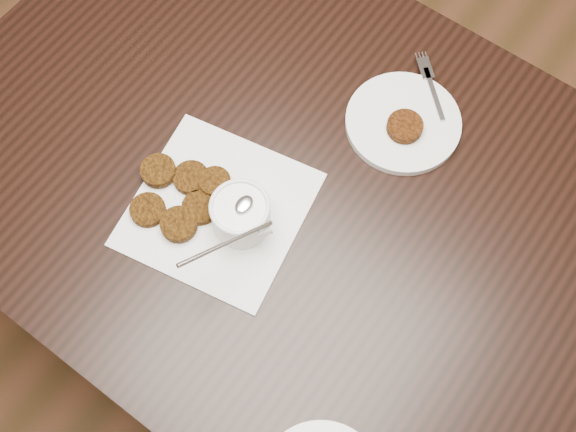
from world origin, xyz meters
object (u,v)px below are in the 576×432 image
(sauce_ramekin, at_px, (239,206))
(plate_with_patty, at_px, (404,120))
(table, at_px, (312,274))
(napkin, at_px, (218,209))

(sauce_ramekin, height_order, plate_with_patty, sauce_ramekin)
(sauce_ramekin, xyz_separation_m, plate_with_patty, (0.11, 0.30, -0.05))
(table, relative_size, plate_with_patty, 6.96)
(sauce_ramekin, bearing_deg, napkin, -175.39)
(napkin, bearing_deg, plate_with_patty, 63.33)
(plate_with_patty, bearing_deg, table, -99.58)
(napkin, bearing_deg, table, 42.26)
(table, distance_m, plate_with_patty, 0.44)
(table, xyz_separation_m, plate_with_patty, (0.03, 0.20, 0.39))
(table, bearing_deg, napkin, -137.74)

